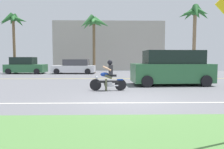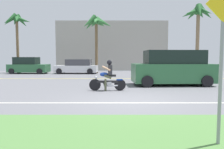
% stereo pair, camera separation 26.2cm
% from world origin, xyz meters
% --- Properties ---
extents(ground, '(56.00, 30.00, 0.04)m').
position_xyz_m(ground, '(0.00, 3.00, -0.02)').
color(ground, slate).
extents(grass_median, '(56.00, 3.80, 0.06)m').
position_xyz_m(grass_median, '(0.00, -4.10, 0.03)').
color(grass_median, '#548442').
rests_on(grass_median, ground).
extents(lane_line_near, '(50.40, 0.12, 0.01)m').
position_xyz_m(lane_line_near, '(0.00, -0.41, 0.00)').
color(lane_line_near, silver).
rests_on(lane_line_near, ground).
extents(lane_line_far, '(50.40, 0.12, 0.01)m').
position_xyz_m(lane_line_far, '(0.00, 8.53, 0.00)').
color(lane_line_far, yellow).
rests_on(lane_line_far, ground).
extents(motorcyclist, '(1.78, 0.58, 1.49)m').
position_xyz_m(motorcyclist, '(-0.89, 2.50, 0.63)').
color(motorcyclist, black).
rests_on(motorcyclist, ground).
extents(suv_nearby, '(4.80, 2.35, 2.03)m').
position_xyz_m(suv_nearby, '(2.87, 4.66, 0.98)').
color(suv_nearby, '#2D663D').
rests_on(suv_nearby, ground).
extents(parked_car_0, '(4.01, 2.05, 1.67)m').
position_xyz_m(parked_car_0, '(-9.24, 13.99, 0.77)').
color(parked_car_0, '#2D663D').
rests_on(parked_car_0, ground).
extents(parked_car_1, '(4.33, 2.19, 1.45)m').
position_xyz_m(parked_car_1, '(-4.25, 13.97, 0.68)').
color(parked_car_1, silver).
rests_on(parked_car_1, ground).
extents(palm_tree_0, '(3.56, 3.49, 7.40)m').
position_xyz_m(palm_tree_0, '(8.67, 15.79, 6.13)').
color(palm_tree_0, '#846B4C').
rests_on(palm_tree_0, ground).
extents(palm_tree_1, '(3.06, 3.02, 6.26)m').
position_xyz_m(palm_tree_1, '(-10.78, 15.04, 5.26)').
color(palm_tree_1, brown).
rests_on(palm_tree_1, ground).
extents(palm_tree_2, '(3.32, 3.40, 6.08)m').
position_xyz_m(palm_tree_2, '(-2.33, 14.76, 5.06)').
color(palm_tree_2, brown).
rests_on(palm_tree_2, ground).
extents(street_sign, '(0.62, 0.06, 2.81)m').
position_xyz_m(street_sign, '(1.21, -4.15, 1.70)').
color(street_sign, gray).
rests_on(street_sign, ground).
extents(building_far, '(14.02, 4.00, 6.21)m').
position_xyz_m(building_far, '(-0.71, 21.00, 3.11)').
color(building_far, '#A8A399').
rests_on(building_far, ground).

